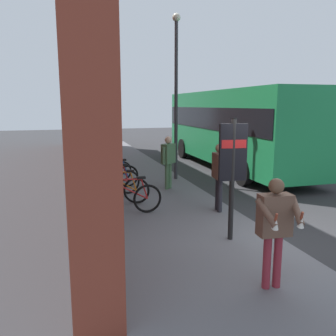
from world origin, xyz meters
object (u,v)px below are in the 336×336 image
object	(u,v)px
bicycle_end_of_row	(107,171)
pedestrian_near_bus	(219,170)
tourist_with_hotdogs	(275,222)
bicycle_nearest_sign	(112,183)
city_bus	(233,125)
bicycle_under_window	(127,199)
transit_info_sign	(233,160)
bicycle_far_end	(112,176)
street_lamp	(176,85)
pedestrian_by_facade	(168,157)
bicycle_mid_rack	(117,189)

from	to	relation	value
bicycle_end_of_row	pedestrian_near_bus	distance (m)	4.76
pedestrian_near_bus	tourist_with_hotdogs	bearing A→B (deg)	167.34
bicycle_nearest_sign	pedestrian_near_bus	xyz separation A→B (m)	(-2.27, -2.39, 0.65)
city_bus	tourist_with_hotdogs	distance (m)	10.77
bicycle_under_window	transit_info_sign	world-z (taller)	transit_info_sign
bicycle_far_end	bicycle_end_of_row	world-z (taller)	same
tourist_with_hotdogs	street_lamp	xyz separation A→B (m)	(7.74, -0.98, 2.32)
bicycle_end_of_row	city_bus	distance (m)	6.27
pedestrian_near_bus	bicycle_end_of_row	bearing A→B (deg)	29.38
transit_info_sign	pedestrian_by_facade	world-z (taller)	transit_info_sign
bicycle_under_window	transit_info_sign	distance (m)	3.00
tourist_with_hotdogs	pedestrian_by_facade	bearing A→B (deg)	-2.60
bicycle_under_window	street_lamp	bearing A→B (deg)	-33.22
bicycle_nearest_sign	bicycle_end_of_row	bearing A→B (deg)	-2.46
bicycle_nearest_sign	transit_info_sign	distance (m)	4.63
bicycle_far_end	pedestrian_by_facade	distance (m)	1.91
city_bus	bicycle_mid_rack	bearing A→B (deg)	129.35
bicycle_under_window	street_lamp	world-z (taller)	street_lamp
tourist_with_hotdogs	street_lamp	world-z (taller)	street_lamp
bicycle_nearest_sign	pedestrian_by_facade	world-z (taller)	pedestrian_by_facade
bicycle_far_end	tourist_with_hotdogs	xyz separation A→B (m)	(-6.92, -1.43, 0.62)
pedestrian_by_facade	city_bus	bearing A→B (deg)	-48.77
bicycle_end_of_row	tourist_with_hotdogs	xyz separation A→B (m)	(-7.81, -1.48, 0.62)
bicycle_under_window	transit_info_sign	size ratio (longest dim) A/B	0.74
bicycle_nearest_sign	city_bus	bearing A→B (deg)	-56.36
bicycle_far_end	tourist_with_hotdogs	size ratio (longest dim) A/B	1.08
transit_info_sign	street_lamp	world-z (taller)	street_lamp
bicycle_far_end	bicycle_nearest_sign	bearing A→B (deg)	172.07
bicycle_mid_rack	city_bus	distance (m)	7.63
bicycle_under_window	pedestrian_by_facade	size ratio (longest dim) A/B	1.06
bicycle_far_end	pedestrian_near_bus	distance (m)	3.98
transit_info_sign	city_bus	world-z (taller)	city_bus
bicycle_mid_rack	transit_info_sign	xyz separation A→B (m)	(-3.20, -1.79, 1.21)
bicycle_end_of_row	pedestrian_by_facade	world-z (taller)	pedestrian_by_facade
tourist_with_hotdogs	street_lamp	size ratio (longest dim) A/B	0.29
bicycle_under_window	city_bus	size ratio (longest dim) A/B	0.17
city_bus	tourist_with_hotdogs	size ratio (longest dim) A/B	6.43
bicycle_under_window	bicycle_nearest_sign	world-z (taller)	same
bicycle_mid_rack	bicycle_far_end	xyz separation A→B (m)	(1.82, -0.10, 0.00)
bicycle_mid_rack	bicycle_nearest_sign	distance (m)	0.87
bicycle_under_window	city_bus	distance (m)	8.27
bicycle_mid_rack	bicycle_far_end	world-z (taller)	same
bicycle_nearest_sign	bicycle_far_end	bearing A→B (deg)	-7.93
bicycle_end_of_row	pedestrian_near_bus	size ratio (longest dim) A/B	1.03
bicycle_mid_rack	bicycle_under_window	bearing A→B (deg)	-175.70
pedestrian_by_facade	transit_info_sign	bearing A→B (deg)	179.73
pedestrian_near_bus	transit_info_sign	bearing A→B (deg)	162.66
bicycle_mid_rack	transit_info_sign	bearing A→B (deg)	-150.85
bicycle_far_end	pedestrian_near_bus	bearing A→B (deg)	-144.94
bicycle_mid_rack	bicycle_nearest_sign	bearing A→B (deg)	2.46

